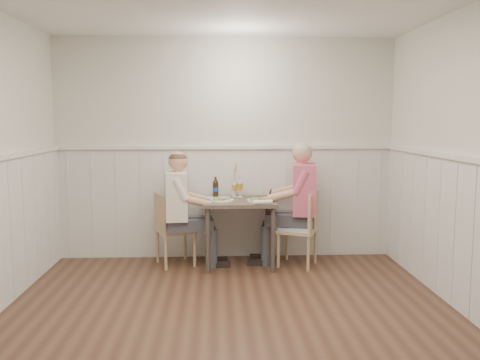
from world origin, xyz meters
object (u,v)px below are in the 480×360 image
Objects in this scene: man_in_pink at (300,213)px; grass_vase at (233,181)px; chair_left at (171,226)px; dining_table at (239,210)px; beer_bottle at (216,188)px; chair_right at (302,226)px; diner_cream at (180,218)px.

man_in_pink is 0.86m from grass_vase.
chair_left is at bearing 178.92° from man_in_pink.
chair_left is at bearing -163.70° from grass_vase.
dining_table is at bearing -2.20° from chair_left.
grass_vase is at bearing 16.30° from chair_left.
beer_bottle is 0.57× the size of grass_vase.
chair_right is 0.64× the size of diner_cream.
chair_left is 1.97× the size of grass_vase.
dining_table is 0.96× the size of chair_right.
man_in_pink is at bearing -13.42° from beer_bottle.
chair_left is at bearing 145.16° from diner_cream.
grass_vase reaches higher than chair_left.
man_in_pink is 1.02m from beer_bottle.
chair_right is at bearing -5.41° from dining_table.
dining_table is 3.38× the size of beer_bottle.
man_in_pink is 1.07× the size of diner_cream.
man_in_pink is at bearing 1.93° from diner_cream.
chair_right is 0.59× the size of man_in_pink.
chair_right is 2.00× the size of grass_vase.
chair_right is at bearing -21.86° from grass_vase.
beer_bottle is at bearing 34.48° from diner_cream.
diner_cream is at bearing -34.84° from chair_left.
diner_cream is 0.77m from grass_vase.
man_in_pink is 5.97× the size of beer_bottle.
beer_bottle is at bearing 166.58° from man_in_pink.
dining_table is at bearing -179.85° from man_in_pink.
diner_cream is (0.11, -0.07, 0.11)m from chair_left.
grass_vase reaches higher than beer_bottle.
chair_left is at bearing 177.80° from dining_table.
diner_cream reaches higher than beer_bottle.
chair_left is (-1.47, 0.10, -0.01)m from chair_right.
chair_right reaches higher than dining_table.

